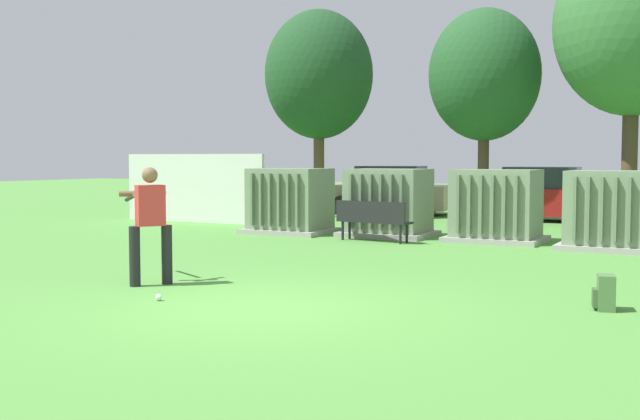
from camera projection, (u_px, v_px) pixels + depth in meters
name	position (u px, v px, depth m)	size (l,w,h in m)	color
ground_plane	(256.00, 308.00, 9.86)	(96.00, 96.00, 0.00)	#51933D
fence_panel	(194.00, 188.00, 23.17)	(4.80, 0.12, 2.00)	silver
transformer_west	(290.00, 202.00, 19.74)	(2.10, 1.70, 1.62)	#9E9B93
transformer_mid_west	(388.00, 204.00, 18.92)	(2.10, 1.70, 1.62)	#9E9B93
transformer_mid_east	(496.00, 207.00, 17.71)	(2.10, 1.70, 1.62)	#9E9B93
transformer_east	(614.00, 211.00, 16.12)	(2.10, 1.70, 1.62)	#9E9B93
park_bench	(372.00, 218.00, 17.72)	(1.84, 0.66, 0.92)	black
batter	(149.00, 219.00, 11.65)	(1.45, 1.16, 1.74)	black
sports_ball	(159.00, 297.00, 10.38)	(0.09, 0.09, 0.09)	white
backpack	(605.00, 293.00, 9.72)	(0.31, 0.36, 0.44)	#4C723F
tree_left	(319.00, 75.00, 25.12)	(3.44, 3.44, 6.58)	brown
tree_center_left	(484.00, 75.00, 23.55)	(3.31, 3.31, 6.33)	#4C3828
tree_center_right	(633.00, 24.00, 21.13)	(4.16, 4.16, 7.96)	#4C3828
parked_car_leftmost	(388.00, 192.00, 26.52)	(4.38, 2.30, 1.62)	gray
parked_car_left_of_center	(538.00, 196.00, 23.65)	(4.31, 2.15, 1.62)	maroon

